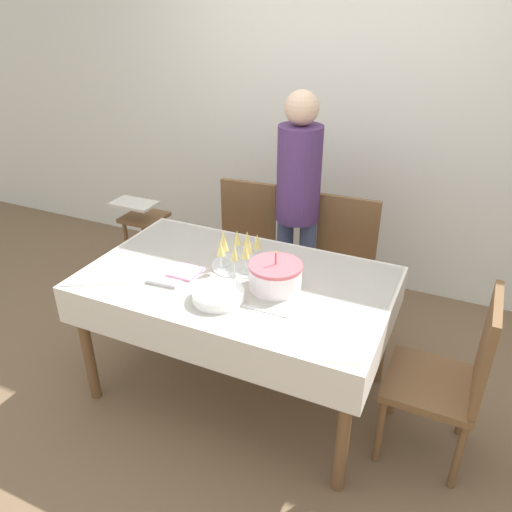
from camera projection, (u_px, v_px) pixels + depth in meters
name	position (u px, v px, depth m)	size (l,w,h in m)	color
ground_plane	(239.00, 387.00, 2.98)	(12.00, 12.00, 0.00)	brown
wall_back	(333.00, 107.00, 3.62)	(8.00, 0.05, 2.70)	silver
dining_table	(237.00, 293.00, 2.67)	(1.60, 0.97, 0.76)	silver
dining_chair_far_left	(243.00, 245.00, 3.52)	(0.45, 0.45, 0.94)	brown
dining_chair_far_right	(341.00, 265.00, 3.25)	(0.44, 0.44, 0.94)	brown
dining_chair_right_end	(453.00, 374.00, 2.32)	(0.42, 0.42, 0.94)	brown
birthday_cake	(275.00, 276.00, 2.49)	(0.27, 0.27, 0.21)	white
champagne_tray	(238.00, 250.00, 2.68)	(0.30, 0.30, 0.18)	silver
plate_stack_main	(218.00, 295.00, 2.42)	(0.26, 0.26, 0.05)	white
cake_knife	(259.00, 310.00, 2.35)	(0.30, 0.02, 0.00)	silver
fork_pile	(163.00, 282.00, 2.56)	(0.17, 0.07, 0.02)	silver
napkin_pile	(185.00, 272.00, 2.66)	(0.15, 0.15, 0.01)	pink
person_standing	(298.00, 193.00, 3.18)	(0.28, 0.28, 1.59)	#3F4C72
high_chair	(143.00, 226.00, 3.86)	(0.33, 0.35, 0.71)	brown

